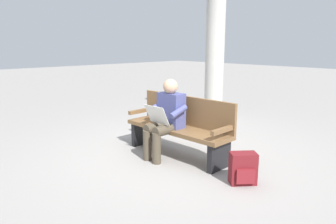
% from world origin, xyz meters
% --- Properties ---
extents(ground_plane, '(40.00, 40.00, 0.00)m').
position_xyz_m(ground_plane, '(0.00, 0.00, 0.00)').
color(ground_plane, gray).
extents(bench_near, '(1.81, 0.53, 0.90)m').
position_xyz_m(bench_near, '(0.00, -0.07, 0.46)').
color(bench_near, brown).
rests_on(bench_near, ground).
extents(person_seated, '(0.58, 0.58, 1.18)m').
position_xyz_m(person_seated, '(0.06, 0.16, 0.63)').
color(person_seated, '#474C84').
rests_on(person_seated, ground).
extents(backpack, '(0.34, 0.36, 0.39)m').
position_xyz_m(backpack, '(-1.28, 0.12, 0.19)').
color(backpack, maroon).
rests_on(backpack, ground).
extents(support_pillar, '(0.42, 0.42, 3.18)m').
position_xyz_m(support_pillar, '(1.23, -2.40, 1.59)').
color(support_pillar, '#B2AFA8').
rests_on(support_pillar, ground).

